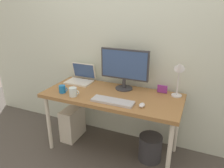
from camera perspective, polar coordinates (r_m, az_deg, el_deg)
The scene contains 13 objects.
ground_plane at distance 2.75m, azimuth 0.00°, elevation -17.03°, with size 6.00×6.00×0.00m, color #4C4742.
back_wall at distance 2.56m, azimuth 3.53°, elevation 12.15°, with size 4.40×0.04×2.60m, color silver.
desk at distance 2.39m, azimuth 0.00°, elevation -4.12°, with size 1.53×0.66×0.74m.
monitor at distance 2.42m, azimuth 3.33°, elevation 4.62°, with size 0.57×0.20×0.47m.
laptop at distance 2.75m, azimuth -8.29°, elevation 1.80°, with size 0.32×0.27×0.23m.
desk_lamp at distance 2.29m, azimuth 17.49°, elevation 3.21°, with size 0.11×0.16×0.41m.
keyboard at distance 2.17m, azimuth 0.17°, elevation -4.65°, with size 0.44×0.14×0.02m, color #B2B2B7.
mouse at distance 2.10m, azimuth 8.02°, elevation -5.61°, with size 0.06×0.09×0.03m, color silver.
coffee_mug at distance 2.45m, azimuth -13.15°, elevation -1.34°, with size 0.11×0.07×0.09m.
glass_cup at distance 2.33m, azimuth -10.38°, elevation -2.11°, with size 0.12×0.09×0.10m.
photo_frame at distance 2.44m, azimuth 13.32°, elevation -1.32°, with size 0.11×0.02×0.09m, color purple.
computer_tower at distance 2.90m, azimuth -10.47°, elevation -10.15°, with size 0.18×0.36×0.42m, color silver.
wastebasket at distance 2.56m, azimuth 10.18°, elevation -16.46°, with size 0.26×0.26×0.30m, color #333338.
Camera 1 is at (0.86, -1.99, 1.69)m, focal length 34.15 mm.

